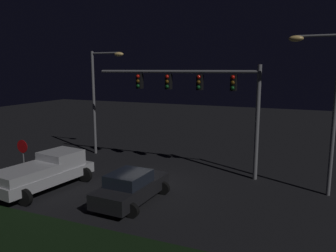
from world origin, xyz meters
The scene contains 7 objects.
ground_plane centered at (0.00, 0.00, 0.00)m, with size 80.00×80.00×0.00m, color black.
pickup_truck centered at (-4.67, -2.65, 1.00)m, with size 3.34×5.61×1.80m.
car_sedan centered at (0.39, -2.54, 0.74)m, with size 2.61×4.48×1.51m.
traffic_signal_gantry centered at (1.88, 3.19, 5.03)m, with size 10.32×0.56×6.50m.
street_lamp_left centered at (-6.14, 4.58, 4.79)m, with size 2.68×0.44×7.51m.
street_lamp_right centered at (8.54, 2.13, 5.01)m, with size 2.41×0.44×7.96m.
stop_sign centered at (-7.20, -1.78, 1.56)m, with size 0.76×0.08×2.23m.
Camera 1 is at (7.93, -15.66, 6.25)m, focal length 35.64 mm.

